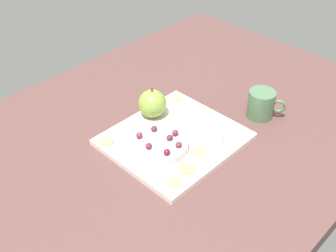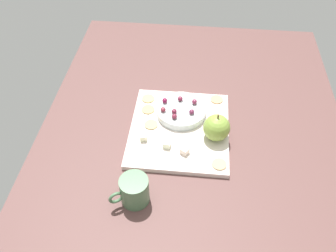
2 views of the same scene
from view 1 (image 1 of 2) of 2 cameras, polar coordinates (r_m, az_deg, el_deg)
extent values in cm
cube|color=brown|center=(113.53, 0.80, -1.18)|extent=(129.74, 92.95, 4.59)
cube|color=silver|center=(107.25, 0.86, -1.81)|extent=(32.44, 29.40, 1.54)
cylinder|color=silver|center=(102.64, -1.47, -2.56)|extent=(15.43, 15.43, 2.36)
sphere|color=#83A43F|center=(111.96, -2.18, 3.12)|extent=(7.81, 7.81, 7.81)
cylinder|color=brown|center=(109.45, -2.24, 5.06)|extent=(0.50, 0.50, 1.20)
cube|color=#F9E6CF|center=(110.24, -4.91, 0.49)|extent=(2.09, 2.09, 2.01)
cube|color=#F9E2CD|center=(113.05, 3.47, 1.65)|extent=(2.78, 2.78, 2.01)
cube|color=#EBE7BE|center=(104.70, 7.10, -2.06)|extent=(2.44, 2.44, 2.01)
cube|color=#EFF4CA|center=(109.28, 4.88, 0.10)|extent=(2.25, 2.25, 2.01)
cylinder|color=tan|center=(97.71, 2.64, -5.91)|extent=(4.02, 4.02, 0.40)
cylinder|color=tan|center=(102.23, 4.32, -3.60)|extent=(4.02, 4.02, 0.40)
cylinder|color=tan|center=(94.68, 0.85, -7.65)|extent=(4.02, 4.02, 0.40)
cylinder|color=tan|center=(120.70, 0.98, 3.89)|extent=(4.02, 4.02, 0.40)
cylinder|color=tan|center=(106.30, -8.54, -2.06)|extent=(4.02, 4.02, 0.40)
ellipsoid|color=maroon|center=(103.03, 1.00, -0.95)|extent=(1.73, 1.56, 1.55)
ellipsoid|color=maroon|center=(101.70, 0.24, -1.61)|extent=(1.73, 1.56, 1.39)
ellipsoid|color=maroon|center=(102.28, -3.91, -1.36)|extent=(1.73, 1.56, 1.64)
ellipsoid|color=#61223D|center=(104.45, -1.93, -0.37)|extent=(1.73, 1.56, 1.46)
ellipsoid|color=maroon|center=(99.66, 1.48, -2.60)|extent=(1.73, 1.56, 1.40)
ellipsoid|color=maroon|center=(97.47, -0.16, -3.63)|extent=(1.73, 1.56, 1.58)
ellipsoid|color=maroon|center=(99.32, -2.68, -2.78)|extent=(1.73, 1.56, 1.46)
cylinder|color=#4C734F|center=(117.16, 12.72, 2.98)|extent=(7.34, 7.34, 7.91)
torus|color=#4C734F|center=(117.43, 15.08, 2.65)|extent=(2.77, 3.83, 4.00)
camera|label=2|loc=(1.47, 26.01, 39.27)|focal=38.20mm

